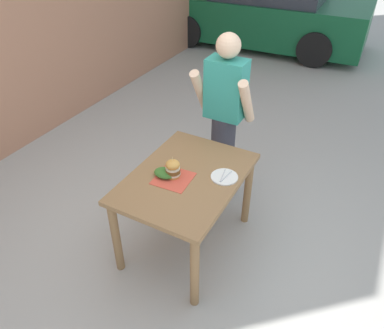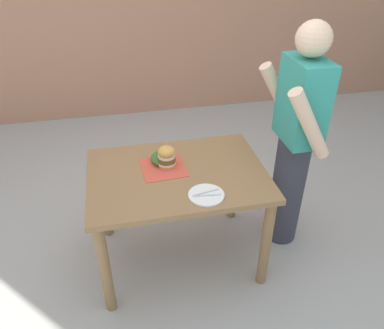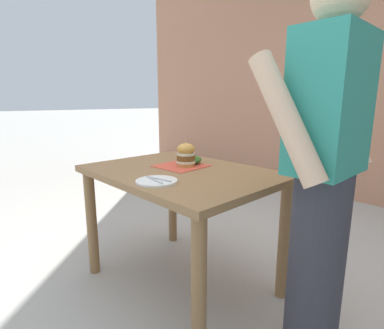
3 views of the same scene
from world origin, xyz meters
name	(u,v)px [view 3 (image 3 of 3)]	position (x,y,z in m)	size (l,w,h in m)	color
ground_plane	(182,282)	(0.00, 0.00, 0.00)	(80.00, 80.00, 0.00)	#ADAAA3
patio_table	(181,189)	(0.00, 0.00, 0.65)	(0.84, 1.17, 0.77)	olive
serving_paper	(181,166)	(-0.07, -0.08, 0.78)	(0.29, 0.29, 0.00)	#D64C38
sandwich	(186,155)	(-0.09, -0.05, 0.85)	(0.12, 0.12, 0.18)	gold
pickle_spear	(194,161)	(-0.20, -0.09, 0.79)	(0.02, 0.02, 0.09)	#8EA83D
side_plate_with_forks	(157,181)	(0.28, 0.13, 0.78)	(0.22, 0.22, 0.02)	white
side_salad	(190,160)	(-0.15, -0.08, 0.80)	(0.18, 0.14, 0.06)	#386B28
diner_across_table	(323,175)	(-0.05, 0.85, 0.88)	(0.55, 0.35, 1.69)	#33333D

